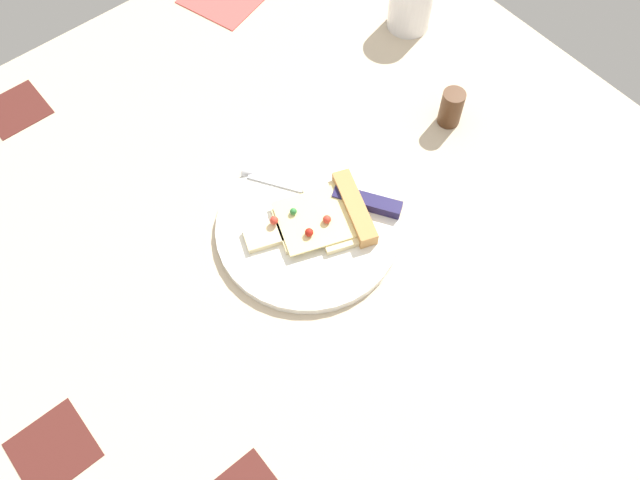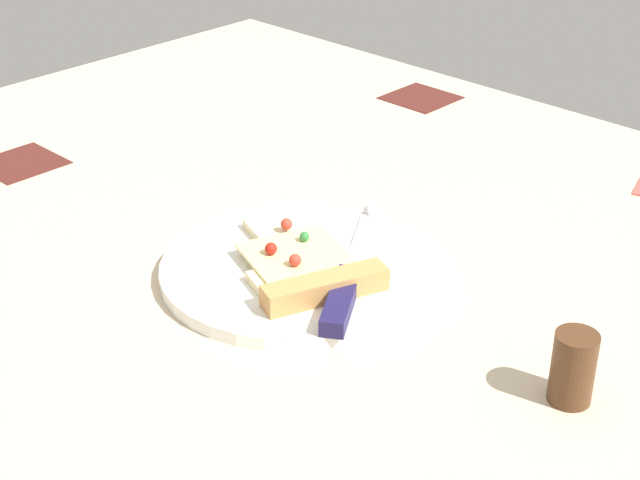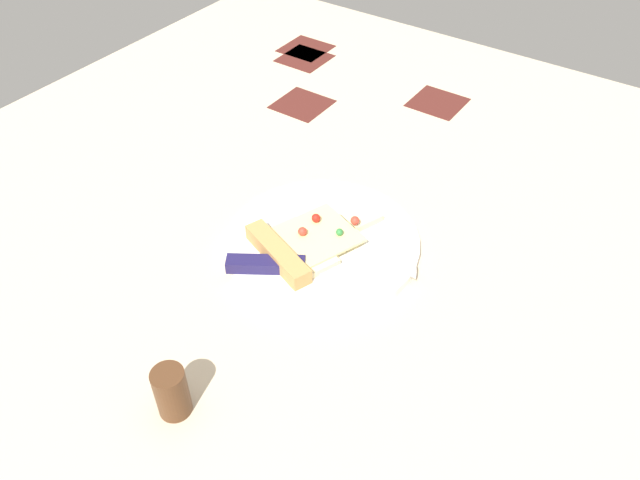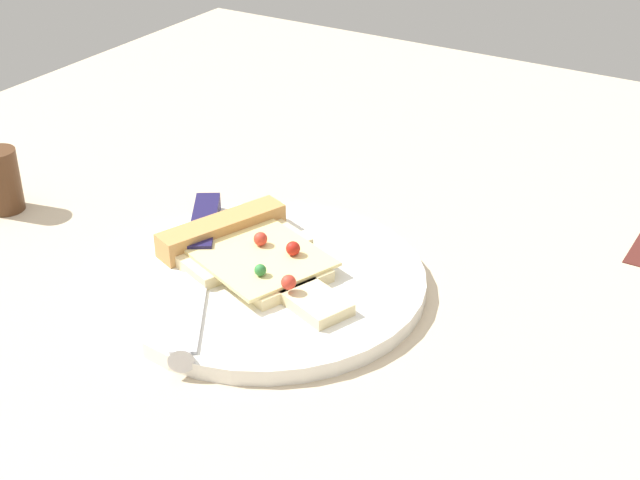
{
  "view_description": "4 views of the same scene",
  "coord_description": "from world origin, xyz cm",
  "px_view_note": "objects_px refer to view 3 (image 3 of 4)",
  "views": [
    {
      "loc": [
        -33.09,
        22.42,
        81.45
      ],
      "look_at": [
        0.93,
        -5.62,
        3.64
      ],
      "focal_mm": 37.04,
      "sensor_mm": 36.0,
      "label": 1
    },
    {
      "loc": [
        -52.67,
        -65.39,
        48.95
      ],
      "look_at": [
        6.82,
        -8.22,
        3.77
      ],
      "focal_mm": 54.86,
      "sensor_mm": 36.0,
      "label": 2
    },
    {
      "loc": [
        40.43,
        -58.88,
        58.93
      ],
      "look_at": [
        5.69,
        -8.37,
        2.92
      ],
      "focal_mm": 35.81,
      "sensor_mm": 36.0,
      "label": 3
    },
    {
      "loc": [
        57.29,
        30.26,
        41.02
      ],
      "look_at": [
        0.99,
        -3.96,
        3.51
      ],
      "focal_mm": 50.91,
      "sensor_mm": 36.0,
      "label": 4
    }
  ],
  "objects_px": {
    "plate": "(322,243)",
    "knife": "(302,266)",
    "pepper_shaker": "(172,392)",
    "pizza_slice": "(306,242)"
  },
  "relations": [
    {
      "from": "plate",
      "to": "knife",
      "type": "xyz_separation_m",
      "value": [
        0.01,
        -0.06,
        0.01
      ]
    },
    {
      "from": "plate",
      "to": "pepper_shaker",
      "type": "distance_m",
      "value": 0.3
    },
    {
      "from": "plate",
      "to": "knife",
      "type": "distance_m",
      "value": 0.07
    },
    {
      "from": "knife",
      "to": "pepper_shaker",
      "type": "distance_m",
      "value": 0.23
    },
    {
      "from": "pizza_slice",
      "to": "knife",
      "type": "distance_m",
      "value": 0.04
    },
    {
      "from": "pepper_shaker",
      "to": "pizza_slice",
      "type": "bearing_deg",
      "value": 95.07
    },
    {
      "from": "pizza_slice",
      "to": "knife",
      "type": "xyz_separation_m",
      "value": [
        0.02,
        -0.04,
        -0.0
      ]
    },
    {
      "from": "knife",
      "to": "pepper_shaker",
      "type": "relative_size",
      "value": 3.43
    },
    {
      "from": "pizza_slice",
      "to": "pepper_shaker",
      "type": "bearing_deg",
      "value": -64.26
    },
    {
      "from": "plate",
      "to": "knife",
      "type": "bearing_deg",
      "value": -79.77
    }
  ]
}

